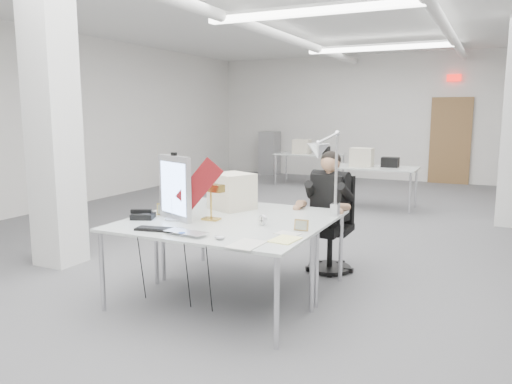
% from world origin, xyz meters
% --- Properties ---
extents(room_shell, '(10.04, 14.04, 3.24)m').
position_xyz_m(room_shell, '(0.04, 0.13, 1.69)').
color(room_shell, '#535356').
rests_on(room_shell, ground).
extents(desk_main, '(1.80, 0.90, 0.02)m').
position_xyz_m(desk_main, '(0.00, -2.50, 0.74)').
color(desk_main, silver).
rests_on(desk_main, room_shell).
extents(desk_second, '(1.80, 0.90, 0.02)m').
position_xyz_m(desk_second, '(0.00, -1.60, 0.74)').
color(desk_second, silver).
rests_on(desk_second, room_shell).
extents(bg_desk_a, '(1.60, 0.80, 0.02)m').
position_xyz_m(bg_desk_a, '(0.20, 3.00, 0.74)').
color(bg_desk_a, silver).
rests_on(bg_desk_a, room_shell).
extents(bg_desk_b, '(1.60, 0.80, 0.02)m').
position_xyz_m(bg_desk_b, '(-1.80, 5.20, 0.74)').
color(bg_desk_b, silver).
rests_on(bg_desk_b, room_shell).
extents(filing_cabinet, '(0.45, 0.55, 1.20)m').
position_xyz_m(filing_cabinet, '(-3.50, 6.65, 0.60)').
color(filing_cabinet, gray).
rests_on(filing_cabinet, room_shell).
extents(office_chair, '(0.59, 0.59, 1.03)m').
position_xyz_m(office_chair, '(0.63, -0.92, 0.51)').
color(office_chair, black).
rests_on(office_chair, room_shell).
extents(seated_person, '(0.55, 0.64, 0.85)m').
position_xyz_m(seated_person, '(0.63, -0.97, 0.90)').
color(seated_person, black).
rests_on(seated_person, office_chair).
extents(monitor, '(0.46, 0.24, 0.60)m').
position_xyz_m(monitor, '(-0.46, -2.30, 1.06)').
color(monitor, '#ABABB0').
rests_on(monitor, desk_main).
extents(pennant, '(0.44, 0.14, 0.49)m').
position_xyz_m(pennant, '(-0.16, -2.33, 1.12)').
color(pennant, maroon).
rests_on(pennant, monitor).
extents(keyboard, '(0.42, 0.21, 0.02)m').
position_xyz_m(keyboard, '(-0.33, -2.73, 0.76)').
color(keyboard, black).
rests_on(keyboard, desk_main).
extents(laptop, '(0.40, 0.28, 0.03)m').
position_xyz_m(laptop, '(-0.04, -2.82, 0.77)').
color(laptop, silver).
rests_on(laptop, desk_main).
extents(mouse, '(0.10, 0.08, 0.04)m').
position_xyz_m(mouse, '(0.30, -2.77, 0.77)').
color(mouse, '#AEAEB2').
rests_on(mouse, desk_main).
extents(bankers_lamp, '(0.30, 0.17, 0.32)m').
position_xyz_m(bankers_lamp, '(-0.14, -2.17, 0.92)').
color(bankers_lamp, gold).
rests_on(bankers_lamp, desk_main).
extents(desk_phone, '(0.26, 0.25, 0.05)m').
position_xyz_m(desk_phone, '(-0.75, -2.41, 0.78)').
color(desk_phone, black).
rests_on(desk_phone, desk_main).
extents(picture_frame_left, '(0.15, 0.10, 0.12)m').
position_xyz_m(picture_frame_left, '(-0.67, -2.18, 0.81)').
color(picture_frame_left, '#A18A45').
rests_on(picture_frame_left, desk_main).
extents(picture_frame_right, '(0.13, 0.04, 0.10)m').
position_xyz_m(picture_frame_right, '(0.77, -2.21, 0.80)').
color(picture_frame_right, tan).
rests_on(picture_frame_right, desk_main).
extents(desk_clock, '(0.09, 0.06, 0.09)m').
position_xyz_m(desk_clock, '(0.39, -2.17, 0.81)').
color(desk_clock, silver).
rests_on(desk_clock, desk_main).
extents(paper_stack_a, '(0.23, 0.32, 0.01)m').
position_xyz_m(paper_stack_a, '(0.56, -2.82, 0.76)').
color(paper_stack_a, beige).
rests_on(paper_stack_a, desk_main).
extents(paper_stack_b, '(0.21, 0.28, 0.01)m').
position_xyz_m(paper_stack_b, '(0.77, -2.56, 0.76)').
color(paper_stack_b, '#FFFC98').
rests_on(paper_stack_b, desk_main).
extents(paper_stack_c, '(0.22, 0.17, 0.01)m').
position_xyz_m(paper_stack_c, '(0.71, -2.37, 0.76)').
color(paper_stack_c, silver).
rests_on(paper_stack_c, desk_main).
extents(beige_monitor, '(0.51, 0.50, 0.37)m').
position_xyz_m(beige_monitor, '(-0.22, -1.61, 0.94)').
color(beige_monitor, beige).
rests_on(beige_monitor, desk_second).
extents(architect_lamp, '(0.29, 0.75, 0.94)m').
position_xyz_m(architect_lamp, '(0.85, -1.73, 1.23)').
color(architect_lamp, '#BABABE').
rests_on(architect_lamp, desk_second).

